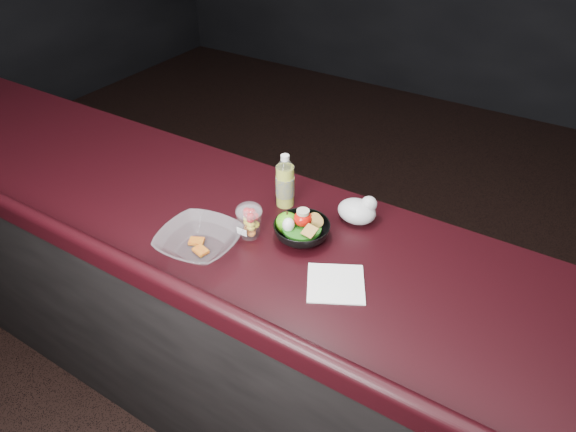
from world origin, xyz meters
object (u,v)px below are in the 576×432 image
object	(u,v)px
lemonade_bottle	(285,184)
fruit_cup	(249,220)
takeout_bowl	(199,241)
green_apple	(287,223)
snack_bowl	(301,230)

from	to	relation	value
lemonade_bottle	fruit_cup	size ratio (longest dim) A/B	1.62
lemonade_bottle	takeout_bowl	distance (m)	0.36
green_apple	snack_bowl	xyz separation A→B (m)	(0.05, -0.00, -0.00)
lemonade_bottle	fruit_cup	distance (m)	0.21
snack_bowl	lemonade_bottle	bearing A→B (deg)	137.48
fruit_cup	green_apple	world-z (taller)	fruit_cup
fruit_cup	takeout_bowl	xyz separation A→B (m)	(-0.09, -0.14, -0.03)
takeout_bowl	fruit_cup	bearing A→B (deg)	56.23
green_apple	snack_bowl	bearing A→B (deg)	-1.23
snack_bowl	takeout_bowl	size ratio (longest dim) A/B	0.83
fruit_cup	green_apple	size ratio (longest dim) A/B	1.48
snack_bowl	takeout_bowl	bearing A→B (deg)	-138.11
green_apple	lemonade_bottle	bearing A→B (deg)	124.52
green_apple	fruit_cup	bearing A→B (deg)	-140.14
green_apple	snack_bowl	distance (m)	0.05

